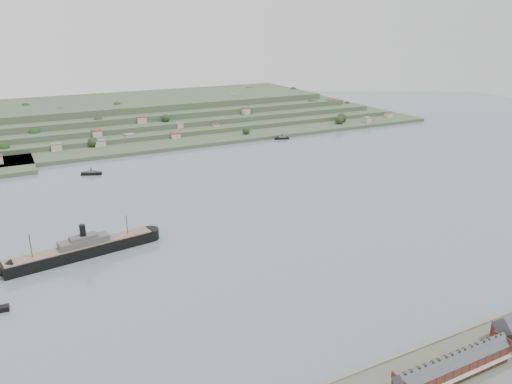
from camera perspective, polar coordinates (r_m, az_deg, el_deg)
name	(u,v)px	position (r m, az deg, el deg)	size (l,w,h in m)	color
ground	(266,227)	(339.90, 1.12, -3.99)	(1400.00, 1400.00, 0.00)	slate
terrace_row	(453,365)	(216.68, 21.60, -17.95)	(55.60, 9.80, 11.07)	#4F281C
gabled_building	(509,330)	(243.93, 26.93, -13.93)	(10.40, 10.18, 14.09)	#4F281C
far_peninsula	(145,115)	(701.31, -12.62, 8.56)	(760.00, 309.00, 30.00)	#344930
steamship	(78,251)	(313.64, -19.71, -6.34)	(98.36, 24.68, 23.65)	black
ferry_west	(91,173)	(478.11, -18.30, 2.07)	(18.61, 11.40, 6.77)	black
ferry_east	(282,138)	(595.28, 2.98, 6.18)	(17.56, 8.39, 6.35)	black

